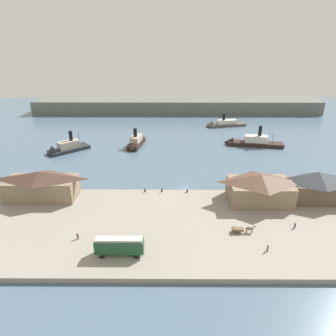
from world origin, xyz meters
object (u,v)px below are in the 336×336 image
ferry_shed_east_terminal (260,188)px  ferry_near_quay (64,149)px  mooring_post_west (145,191)px  ferry_shed_central_terminal (316,186)px  street_tram (119,245)px  pedestrian_at_waters_edge (268,248)px  horse_cart (243,229)px  ferry_shed_west_terminal (41,185)px  ferry_mid_harbor (249,142)px  ferry_outer_harbor (222,124)px  pedestrian_walking_west (78,236)px  mooring_post_center_west (187,191)px  ferry_moored_east (135,143)px  mooring_post_east (162,190)px  pedestrian_standing_center (295,225)px

ferry_shed_east_terminal → ferry_near_quay: 80.51m
ferry_shed_east_terminal → mooring_post_west: size_ratio=18.91×
ferry_shed_central_terminal → street_tram: ferry_shed_central_terminal is taller
pedestrian_at_waters_edge → ferry_near_quay: bearing=135.3°
horse_cart → pedestrian_at_waters_edge: bearing=-60.2°
horse_cart → mooring_post_west: horse_cart is taller
ferry_shed_west_terminal → mooring_post_west: 29.08m
ferry_near_quay → horse_cart: bearing=-43.3°
ferry_mid_harbor → ferry_outer_harbor: bearing=102.2°
ferry_shed_east_terminal → pedestrian_walking_west: ferry_shed_east_terminal is taller
mooring_post_center_west → mooring_post_west: (-12.48, 0.14, 0.00)m
ferry_shed_central_terminal → ferry_near_quay: 93.95m
street_tram → pedestrian_walking_west: (-10.33, 5.32, -1.67)m
ferry_outer_harbor → ferry_moored_east: size_ratio=1.35×
mooring_post_center_west → mooring_post_east: same height
ferry_mid_harbor → pedestrian_standing_center: bearing=-94.5°
pedestrian_walking_west → ferry_outer_harbor: bearing=64.2°
pedestrian_walking_west → ferry_outer_harbor: 112.05m
horse_cart → pedestrian_standing_center: size_ratio=3.64×
street_tram → ferry_moored_east: bearing=93.6°
pedestrian_walking_west → mooring_post_center_west: size_ratio=1.83×
pedestrian_at_waters_edge → mooring_post_west: size_ratio=1.81×
street_tram → ferry_mid_harbor: (45.27, 74.30, -2.08)m
ferry_shed_east_terminal → ferry_near_quay: size_ratio=0.99×
ferry_shed_east_terminal → ferry_moored_east: size_ratio=1.01×
pedestrian_standing_center → ferry_near_quay: bearing=143.1°
pedestrian_at_waters_edge → ferry_shed_west_terminal: bearing=157.9°
ferry_shed_central_terminal → horse_cart: ferry_shed_central_terminal is taller
horse_cart → mooring_post_east: bearing=133.7°
ferry_shed_central_terminal → ferry_outer_harbor: (-12.43, 82.65, -4.39)m
pedestrian_standing_center → ferry_mid_harbor: size_ratio=0.06×
ferry_shed_central_terminal → mooring_post_west: ferry_shed_central_terminal is taller
pedestrian_standing_center → ferry_near_quay: size_ratio=0.09×
ferry_shed_west_terminal → ferry_outer_harbor: (63.97, 81.81, -4.09)m
ferry_near_quay → mooring_post_east: bearing=-41.8°
mooring_post_west → ferry_moored_east: (-7.58, 44.24, 0.12)m
ferry_shed_east_terminal → mooring_post_west: (-32.00, 5.13, -3.61)m
street_tram → mooring_post_west: street_tram is taller
ferry_shed_west_terminal → mooring_post_east: size_ratio=21.70×
pedestrian_walking_west → ferry_near_quay: ferry_near_quay is taller
mooring_post_west → pedestrian_standing_center: bearing=-26.0°
mooring_post_west → mooring_post_east: 4.99m
horse_cart → ferry_outer_harbor: (11.04, 98.27, -0.98)m
ferry_shed_west_terminal → ferry_near_quay: size_ratio=1.14×
horse_cart → ferry_near_quay: 83.39m
horse_cart → pedestrian_standing_center: bearing=8.4°
street_tram → ferry_near_quay: bearing=117.1°
ferry_shed_west_terminal → ferry_shed_east_terminal: ferry_shed_east_terminal is taller
mooring_post_east → ferry_outer_harbor: ferry_outer_harbor is taller
ferry_shed_west_terminal → street_tram: ferry_shed_west_terminal is taller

